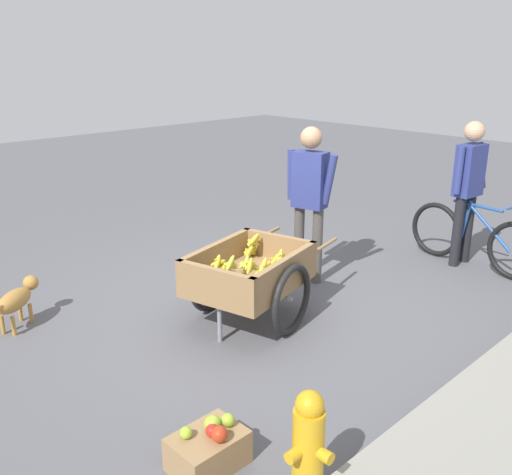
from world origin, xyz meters
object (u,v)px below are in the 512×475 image
Objects in this scene: vendor_person at (310,191)px; cyclist_person at (469,180)px; fire_hydrant at (308,445)px; plastic_bucket at (219,257)px; dog at (17,299)px; apple_crate at (209,448)px; bicycle at (474,238)px; fruit_cart at (250,276)px.

cyclist_person is (-1.67, 0.91, -0.00)m from vendor_person.
fire_hydrant is 3.58m from plastic_bucket.
plastic_bucket is at bearing -64.32° from vendor_person.
dog is (4.37, -2.01, -0.73)m from cyclist_person.
apple_crate is at bearing 91.73° from dog.
fire_hydrant is at bearing 95.97° from dog.
cyclist_person is at bearing 138.91° from plastic_bucket.
cyclist_person is at bearing 155.34° from dog.
bicycle is at bearing 85.12° from cyclist_person.
fire_hydrant is at bearing 14.04° from bicycle.
cyclist_person is at bearing -164.00° from fire_hydrant.
dog is (1.59, -1.37, -0.17)m from fruit_cart.
bicycle is 3.77× the size of apple_crate.
fruit_cart is 2.10m from dog.
bicycle is 6.68× the size of plastic_bucket.
fruit_cart is 2.88m from bicycle.
fire_hydrant is at bearing 114.15° from apple_crate.
fire_hydrant is 2.70× the size of plastic_bucket.
plastic_bucket is (2.11, -2.01, -0.23)m from bicycle.
bicycle is 4.15m from fire_hydrant.
plastic_bucket is (-1.91, -3.01, -0.21)m from fire_hydrant.
vendor_person is 2.07m from bicycle.
fruit_cart reaches higher than plastic_bucket.
bicycle is 2.48× the size of fire_hydrant.
bicycle is at bearing -174.07° from apple_crate.
vendor_person is 6.69× the size of plastic_bucket.
dog is 2.61m from apple_crate.
fruit_cart is 1.42m from plastic_bucket.
cyclist_person is at bearing 167.08° from fruit_cart.
fruit_cart is 2.20m from fire_hydrant.
dog is at bearing -84.03° from fire_hydrant.
fire_hydrant is at bearing 16.00° from cyclist_person.
vendor_person is 3.00m from dog.
bicycle is 2.92m from plastic_bucket.
vendor_person reaches higher than fire_hydrant.
cyclist_person is at bearing -94.88° from bicycle.
bicycle is (-2.77, 0.79, -0.09)m from fruit_cart.
fire_hydrant reaches higher than dog.
bicycle is at bearing 153.66° from dog.
plastic_bucket is at bearing -131.43° from apple_crate.
plastic_bucket is at bearing 176.15° from dog.
apple_crate is (1.51, 1.23, -0.31)m from fruit_cart.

